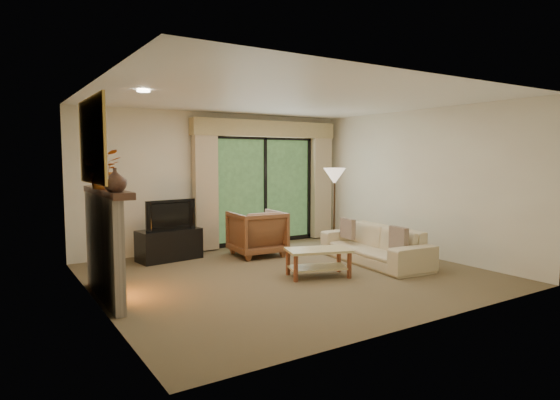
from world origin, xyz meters
TOP-DOWN VIEW (x-y plane):
  - floor at (0.00, 0.00)m, footprint 5.50×5.50m
  - ceiling at (0.00, 0.00)m, footprint 5.50×5.50m
  - wall_back at (0.00, 2.50)m, footprint 5.00×0.00m
  - wall_front at (0.00, -2.50)m, footprint 5.00×0.00m
  - wall_left at (-2.75, 0.00)m, footprint 0.00×5.00m
  - wall_right at (2.75, 0.00)m, footprint 0.00×5.00m
  - fireplace at (-2.63, 0.20)m, footprint 0.24×1.70m
  - mirror at (-2.71, 0.20)m, footprint 0.07×1.45m
  - sliding_door at (1.00, 2.45)m, footprint 2.26×0.10m
  - curtain_left at (-0.35, 2.34)m, footprint 0.45×0.18m
  - curtain_right at (2.35, 2.34)m, footprint 0.45×0.18m
  - cornice at (1.00, 2.36)m, footprint 3.20×0.24m
  - media_console at (-1.20, 1.95)m, footprint 1.11×0.61m
  - tv at (-1.20, 1.95)m, footprint 0.90×0.23m
  - armchair at (0.25, 1.47)m, footprint 0.92×0.95m
  - sofa at (1.61, -0.10)m, footprint 0.99×2.14m
  - pillow_near at (1.54, -0.70)m, footprint 0.12×0.36m
  - pillow_far at (1.54, 0.50)m, footprint 0.12×0.36m
  - coffee_table at (0.27, -0.33)m, footprint 1.03×0.77m
  - floor_lamp at (1.71, 1.09)m, footprint 0.45×0.45m
  - vase at (-2.61, -0.41)m, footprint 0.26×0.26m
  - branches at (-2.61, 0.18)m, footprint 0.52×0.48m

SIDE VIEW (x-z plane):
  - floor at x=0.00m, z-range 0.00..0.00m
  - coffee_table at x=0.27m, z-range 0.00..0.41m
  - media_console at x=-1.20m, z-range 0.00..0.53m
  - sofa at x=1.61m, z-range 0.00..0.60m
  - armchair at x=0.25m, z-range 0.00..0.81m
  - pillow_far at x=1.54m, z-range 0.33..0.68m
  - pillow_near at x=1.54m, z-range 0.33..0.68m
  - fireplace at x=-2.63m, z-range 0.00..1.37m
  - floor_lamp at x=1.71m, z-range 0.00..1.56m
  - tv at x=-1.20m, z-range 0.53..1.04m
  - sliding_door at x=1.00m, z-range 0.02..2.18m
  - curtain_left at x=-0.35m, z-range 0.02..2.38m
  - curtain_right at x=2.35m, z-range 0.02..2.38m
  - wall_back at x=0.00m, z-range -1.20..3.80m
  - wall_front at x=0.00m, z-range -1.20..3.80m
  - wall_left at x=-2.75m, z-range -1.20..3.80m
  - wall_right at x=2.75m, z-range -1.20..3.80m
  - vase at x=-2.61m, z-range 1.37..1.64m
  - branches at x=-2.61m, z-range 1.37..1.85m
  - mirror at x=-2.71m, z-range 1.44..2.46m
  - cornice at x=1.00m, z-range 2.16..2.48m
  - ceiling at x=0.00m, z-range 2.60..2.60m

